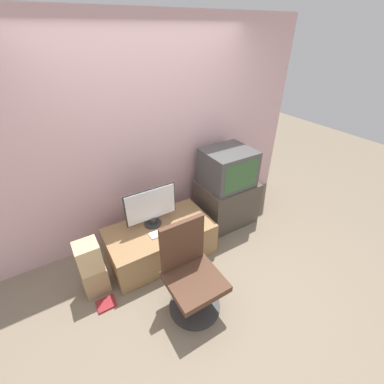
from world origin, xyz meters
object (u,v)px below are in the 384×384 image
mouse (181,224)px  office_chair (191,276)px  main_monitor (151,207)px  book (106,304)px  keyboard (163,232)px  cardboard_box_lower (95,278)px  crt_tv (228,168)px

mouse → office_chair: 0.72m
main_monitor → book: 1.12m
book → mouse: bearing=13.3°
keyboard → office_chair: size_ratio=0.32×
cardboard_box_lower → book: 0.29m
crt_tv → cardboard_box_lower: bearing=-172.7°
mouse → crt_tv: size_ratio=0.11×
main_monitor → keyboard: bearing=-80.1°
keyboard → crt_tv: (1.10, 0.25, 0.42)m
cardboard_box_lower → office_chair: bearing=-40.3°
keyboard → mouse: bearing=-0.7°
mouse → cardboard_box_lower: mouse is taller
crt_tv → main_monitor: bearing=-177.6°
crt_tv → book: crt_tv is taller
keyboard → cardboard_box_lower: 0.87m
office_chair → book: (-0.77, 0.43, -0.39)m
mouse → crt_tv: 0.99m
crt_tv → cardboard_box_lower: crt_tv is taller
mouse → office_chair: size_ratio=0.07×
keyboard → mouse: (0.23, -0.00, 0.01)m
crt_tv → mouse: bearing=-163.9°
office_chair → book: 0.97m
main_monitor → cardboard_box_lower: bearing=-165.8°
mouse → book: mouse is taller
mouse → office_chair: (-0.26, -0.67, -0.05)m
main_monitor → crt_tv: (1.14, 0.05, 0.18)m
main_monitor → mouse: 0.41m
cardboard_box_lower → main_monitor: bearing=14.2°
crt_tv → book: size_ratio=3.31×
office_chair → cardboard_box_lower: size_ratio=2.95×
office_chair → main_monitor: bearing=90.5°
main_monitor → office_chair: size_ratio=0.64×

